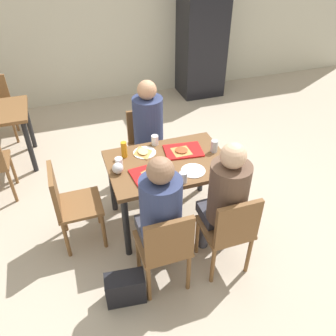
{
  "coord_description": "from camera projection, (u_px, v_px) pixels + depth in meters",
  "views": [
    {
      "loc": [
        -0.83,
        -2.46,
        2.59
      ],
      "look_at": [
        0.0,
        0.0,
        0.66
      ],
      "focal_mm": 36.72,
      "sensor_mm": 36.0,
      "label": 1
    }
  ],
  "objects": [
    {
      "name": "pizza_slice_a",
      "position": [
        152.0,
        173.0,
        3.02
      ],
      "size": [
        0.21,
        0.21,
        0.02
      ],
      "color": "#C68C47",
      "rests_on": "tray_red_near"
    },
    {
      "name": "pizza_slice_b",
      "position": [
        181.0,
        151.0,
        3.3
      ],
      "size": [
        0.24,
        0.24,
        0.02
      ],
      "color": "#C68C47",
      "rests_on": "tray_red_far"
    },
    {
      "name": "tray_red_near",
      "position": [
        152.0,
        173.0,
        3.04
      ],
      "size": [
        0.39,
        0.3,
        0.02
      ],
      "primitive_type": "cube",
      "rotation": [
        0.0,
        0.0,
        0.11
      ],
      "color": "red",
      "rests_on": "main_table"
    },
    {
      "name": "plastic_cup_b",
      "position": [
        183.0,
        177.0,
        2.92
      ],
      "size": [
        0.07,
        0.07,
        0.1
      ],
      "primitive_type": "cylinder",
      "color": "white",
      "rests_on": "main_table"
    },
    {
      "name": "chair_near_right",
      "position": [
        230.0,
        229.0,
        2.82
      ],
      "size": [
        0.4,
        0.4,
        0.86
      ],
      "color": "brown",
      "rests_on": "ground_plane"
    },
    {
      "name": "paper_plate_center",
      "position": [
        145.0,
        153.0,
        3.31
      ],
      "size": [
        0.22,
        0.22,
        0.01
      ],
      "primitive_type": "cylinder",
      "color": "white",
      "rests_on": "main_table"
    },
    {
      "name": "ground_plane",
      "position": [
        168.0,
        219.0,
        3.63
      ],
      "size": [
        10.0,
        10.0,
        0.02
      ],
      "primitive_type": "cube",
      "color": "#B7A893"
    },
    {
      "name": "person_in_brown_jacket",
      "position": [
        225.0,
        196.0,
        2.78
      ],
      "size": [
        0.32,
        0.42,
        1.27
      ],
      "color": "#383842",
      "rests_on": "ground_plane"
    },
    {
      "name": "person_in_red",
      "position": [
        160.0,
        211.0,
        2.63
      ],
      "size": [
        0.32,
        0.42,
        1.27
      ],
      "color": "#383842",
      "rests_on": "ground_plane"
    },
    {
      "name": "plastic_cup_a",
      "position": [
        155.0,
        140.0,
        3.4
      ],
      "size": [
        0.07,
        0.07,
        0.1
      ],
      "primitive_type": "cylinder",
      "color": "white",
      "rests_on": "main_table"
    },
    {
      "name": "main_table",
      "position": [
        168.0,
        171.0,
        3.25
      ],
      "size": [
        1.12,
        0.76,
        0.73
      ],
      "color": "brown",
      "rests_on": "ground_plane"
    },
    {
      "name": "person_far_side",
      "position": [
        149.0,
        128.0,
        3.66
      ],
      "size": [
        0.32,
        0.42,
        1.27
      ],
      "color": "#383842",
      "rests_on": "ground_plane"
    },
    {
      "name": "tray_red_far",
      "position": [
        183.0,
        151.0,
        3.32
      ],
      "size": [
        0.39,
        0.3,
        0.02
      ],
      "primitive_type": "cube",
      "rotation": [
        0.0,
        0.0,
        -0.12
      ],
      "color": "red",
      "rests_on": "main_table"
    },
    {
      "name": "paper_plate_near_edge",
      "position": [
        193.0,
        171.0,
        3.07
      ],
      "size": [
        0.22,
        0.22,
        0.01
      ],
      "primitive_type": "cylinder",
      "color": "white",
      "rests_on": "main_table"
    },
    {
      "name": "handbag",
      "position": [
        125.0,
        288.0,
        2.79
      ],
      "size": [
        0.34,
        0.2,
        0.28
      ],
      "primitive_type": "cube",
      "rotation": [
        0.0,
        0.0,
        -0.12
      ],
      "color": "black",
      "rests_on": "ground_plane"
    },
    {
      "name": "plastic_cup_c",
      "position": [
        119.0,
        163.0,
        3.09
      ],
      "size": [
        0.07,
        0.07,
        0.1
      ],
      "primitive_type": "cylinder",
      "color": "white",
      "rests_on": "main_table"
    },
    {
      "name": "back_wall",
      "position": [
        101.0,
        11.0,
        5.23
      ],
      "size": [
        10.0,
        0.1,
        2.8
      ],
      "primitive_type": "cube",
      "color": "beige",
      "rests_on": "ground_plane"
    },
    {
      "name": "chair_far_side",
      "position": [
        147.0,
        141.0,
        3.91
      ],
      "size": [
        0.4,
        0.4,
        0.86
      ],
      "color": "brown",
      "rests_on": "ground_plane"
    },
    {
      "name": "condiment_bottle",
      "position": [
        124.0,
        150.0,
        3.21
      ],
      "size": [
        0.06,
        0.06,
        0.16
      ],
      "primitive_type": "cylinder",
      "color": "orange",
      "rests_on": "main_table"
    },
    {
      "name": "chair_near_left",
      "position": [
        165.0,
        246.0,
        2.67
      ],
      "size": [
        0.4,
        0.4,
        0.86
      ],
      "color": "brown",
      "rests_on": "ground_plane"
    },
    {
      "name": "pizza_slice_c",
      "position": [
        143.0,
        152.0,
        3.29
      ],
      "size": [
        0.15,
        0.19,
        0.02
      ],
      "color": "#C68C47",
      "rests_on": "paper_plate_center"
    },
    {
      "name": "foil_bundle",
      "position": [
        118.0,
        168.0,
        3.03
      ],
      "size": [
        0.1,
        0.1,
        0.1
      ],
      "primitive_type": "sphere",
      "color": "silver",
      "rests_on": "main_table"
    },
    {
      "name": "chair_left_end",
      "position": [
        69.0,
        202.0,
        3.09
      ],
      "size": [
        0.4,
        0.4,
        0.86
      ],
      "color": "brown",
      "rests_on": "ground_plane"
    },
    {
      "name": "soda_can",
      "position": [
        214.0,
        146.0,
        3.29
      ],
      "size": [
        0.07,
        0.07,
        0.12
      ],
      "primitive_type": "cylinder",
      "color": "#B7BCC6",
      "rests_on": "main_table"
    },
    {
      "name": "drink_fridge",
      "position": [
        202.0,
        38.0,
        5.63
      ],
      "size": [
        0.7,
        0.6,
        1.9
      ],
      "primitive_type": "cube",
      "color": "black",
      "rests_on": "ground_plane"
    }
  ]
}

